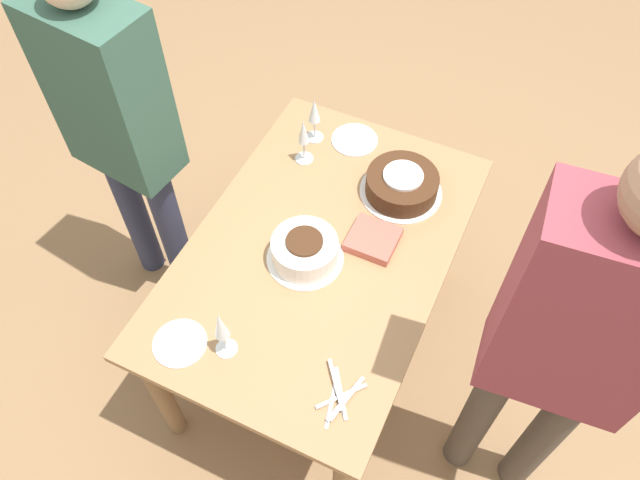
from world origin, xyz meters
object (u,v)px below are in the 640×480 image
object	(u,v)px
wine_glass_far	(314,113)
person_cutting	(570,341)
cake_center_white	(305,250)
person_watching	(117,122)
wine_glass_near	(304,135)
wine_glass_extra	(221,327)
cake_front_chocolate	(402,184)

from	to	relation	value
wine_glass_far	person_cutting	distance (m)	1.28
cake_center_white	person_watching	distance (m)	0.81
wine_glass_far	person_watching	bearing A→B (deg)	129.19
wine_glass_near	wine_glass_far	distance (m)	0.12
person_watching	wine_glass_near	bearing A→B (deg)	37.34
wine_glass_near	wine_glass_extra	size ratio (longest dim) A/B	0.93
cake_center_white	person_watching	bearing A→B (deg)	83.15
wine_glass_far	wine_glass_near	bearing A→B (deg)	-173.60
wine_glass_near	wine_glass_far	size ratio (longest dim) A/B	1.02
person_cutting	person_watching	xyz separation A→B (m)	(0.23, 1.63, -0.08)
wine_glass_far	person_cutting	xyz separation A→B (m)	(-0.69, -1.07, 0.20)
cake_front_chocolate	person_watching	bearing A→B (deg)	108.78
wine_glass_far	cake_center_white	bearing A→B (deg)	-157.74
cake_center_white	wine_glass_extra	bearing A→B (deg)	170.12
wine_glass_extra	wine_glass_far	bearing A→B (deg)	8.97
wine_glass_extra	person_watching	xyz separation A→B (m)	(0.51, 0.71, 0.11)
cake_center_white	wine_glass_near	bearing A→B (deg)	26.38
cake_center_white	person_cutting	size ratio (longest dim) A/B	0.15
cake_center_white	cake_front_chocolate	xyz separation A→B (m)	(0.43, -0.19, -0.01)
wine_glass_extra	person_watching	distance (m)	0.88
wine_glass_near	person_watching	bearing A→B (deg)	120.07
cake_center_white	wine_glass_near	xyz separation A→B (m)	(0.43, 0.21, 0.08)
person_watching	cake_front_chocolate	bearing A→B (deg)	26.05
cake_front_chocolate	person_watching	distance (m)	1.05
cake_front_chocolate	wine_glass_extra	world-z (taller)	wine_glass_extra
cake_front_chocolate	wine_glass_extra	bearing A→B (deg)	162.49
wine_glass_near	person_watching	xyz separation A→B (m)	(-0.33, 0.57, 0.12)
wine_glass_extra	person_cutting	distance (m)	0.98
person_cutting	wine_glass_near	bearing A→B (deg)	-32.78
cake_front_chocolate	wine_glass_far	bearing A→B (deg)	73.58
wine_glass_near	wine_glass_extra	world-z (taller)	wine_glass_extra
person_cutting	person_watching	size ratio (longest dim) A/B	1.07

